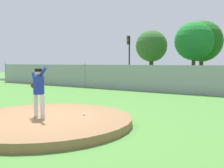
{
  "coord_description": "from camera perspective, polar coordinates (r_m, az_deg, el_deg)",
  "views": [
    {
      "loc": [
        5.94,
        -5.37,
        1.86
      ],
      "look_at": [
        0.34,
        3.13,
        1.03
      ],
      "focal_mm": 41.75,
      "sensor_mm": 36.0,
      "label": 1
    }
  ],
  "objects": [
    {
      "name": "traffic_cone_orange",
      "position": [
        23.12,
        11.74,
        0.59
      ],
      "size": [
        0.4,
        0.4,
        0.55
      ],
      "color": "orange",
      "rests_on": "asphalt_strip"
    },
    {
      "name": "tree_bushy_near",
      "position": [
        32.59,
        8.64,
        8.18
      ],
      "size": [
        3.85,
        3.85,
        5.85
      ],
      "color": "#4C331E",
      "rests_on": "ground_plane"
    },
    {
      "name": "traffic_light_near",
      "position": [
        28.11,
        3.72,
        7.44
      ],
      "size": [
        0.28,
        0.46,
        4.72
      ],
      "color": "black",
      "rests_on": "ground_plane"
    },
    {
      "name": "pitchers_mound",
      "position": [
        8.2,
        -14.32,
        -7.81
      ],
      "size": [
        5.23,
        5.23,
        0.23
      ],
      "primitive_type": "cylinder",
      "color": "olive",
      "rests_on": "ground_plane"
    },
    {
      "name": "tree_leaning_west",
      "position": [
        27.68,
        17.51,
        8.92
      ],
      "size": [
        3.86,
        3.86,
        5.97
      ],
      "color": "#4C331E",
      "rests_on": "ground_plane"
    },
    {
      "name": "parked_car_burgundy",
      "position": [
        23.37,
        0.08,
        2.01
      ],
      "size": [
        2.08,
        4.72,
        1.61
      ],
      "color": "maroon",
      "rests_on": "ground_plane"
    },
    {
      "name": "ground_plane",
      "position": [
        12.96,
        5.75,
        -3.63
      ],
      "size": [
        80.0,
        80.0,
        0.0
      ],
      "primitive_type": "plane",
      "color": "#4C8438"
    },
    {
      "name": "asphalt_strip",
      "position": [
        20.82,
        16.68,
        -0.66
      ],
      "size": [
        44.0,
        7.0,
        0.01
      ],
      "primitive_type": "cube",
      "color": "#2B2B2D",
      "rests_on": "ground_plane"
    },
    {
      "name": "parked_car_silver",
      "position": [
        20.41,
        22.51,
        1.24
      ],
      "size": [
        2.15,
        4.7,
        1.6
      ],
      "color": "#B7BABF",
      "rests_on": "ground_plane"
    },
    {
      "name": "chainlink_fence",
      "position": [
        16.51,
        12.24,
        1.08
      ],
      "size": [
        33.25,
        0.07,
        1.82
      ],
      "color": "gray",
      "rests_on": "ground_plane"
    },
    {
      "name": "tree_slender_far",
      "position": [
        30.48,
        19.07,
        8.81
      ],
      "size": [
        4.47,
        4.47,
        6.45
      ],
      "color": "#4C331E",
      "rests_on": "ground_plane"
    },
    {
      "name": "baseball",
      "position": [
        8.21,
        -6.13,
        -6.59
      ],
      "size": [
        0.07,
        0.07,
        0.07
      ],
      "primitive_type": "sphere",
      "color": "white",
      "rests_on": "pitchers_mound"
    },
    {
      "name": "pitcher_youth",
      "position": [
        8.03,
        -15.79,
        -0.77
      ],
      "size": [
        0.82,
        0.32,
        1.54
      ],
      "color": "silver",
      "rests_on": "pitchers_mound"
    }
  ]
}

